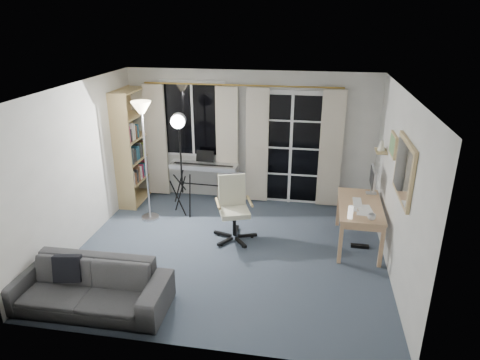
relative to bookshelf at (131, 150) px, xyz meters
name	(u,v)px	position (x,y,z in m)	size (l,w,h in m)	color
floor	(229,252)	(2.13, -1.56, -1.00)	(4.50, 4.00, 0.02)	#374050
window	(193,119)	(1.08, 0.42, 0.51)	(1.20, 0.08, 1.40)	white
french_door	(291,149)	(2.88, 0.42, 0.03)	(1.32, 0.09, 2.11)	white
curtains	(241,144)	(1.99, 0.32, 0.10)	(3.60, 0.07, 2.13)	gold
bookshelf	(131,150)	(0.00, 0.00, 0.00)	(0.34, 0.98, 2.09)	tan
torchiere_lamp	(143,126)	(0.57, -0.70, 0.64)	(0.41, 0.41, 2.02)	#B2B2B7
keyboard_piano	(204,167)	(1.32, 0.14, -0.31)	(1.26, 0.64, 0.90)	black
studio_light	(179,133)	(1.10, -0.51, 0.50)	(0.37, 0.38, 1.86)	black
office_chair	(233,202)	(2.09, -1.08, -0.40)	(0.70, 0.67, 1.01)	black
desk	(360,209)	(4.01, -1.02, -0.41)	(0.65, 1.26, 0.67)	#A47A54
monitor	(373,178)	(4.20, -0.57, -0.07)	(0.16, 0.48, 0.42)	silver
desk_clutter	(357,219)	(3.95, -1.23, -0.47)	(0.40, 0.76, 0.85)	white
mug	(372,216)	(4.11, -1.52, -0.27)	(0.11, 0.09, 0.11)	silver
wall_mirror	(404,170)	(4.35, -1.91, 0.56)	(0.04, 0.94, 0.74)	tan
framed_print	(393,145)	(4.36, -1.01, 0.61)	(0.03, 0.42, 0.32)	tan
wall_shelf	(381,147)	(4.29, -0.51, 0.42)	(0.16, 0.30, 0.18)	tan
sofa	(86,280)	(0.71, -3.11, -0.61)	(1.94, 0.59, 0.76)	#323235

